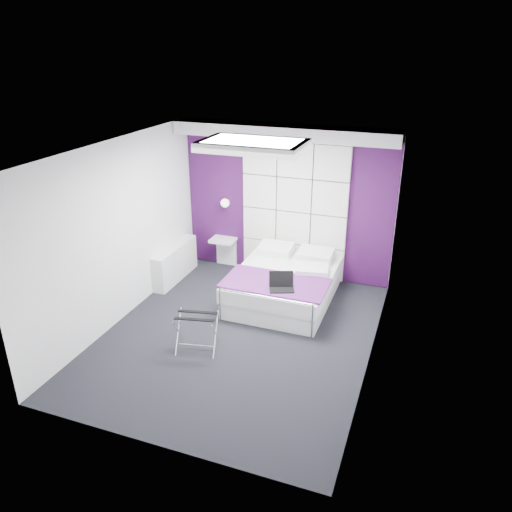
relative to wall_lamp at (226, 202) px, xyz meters
The scene contains 15 objects.
floor 2.61m from the wall_lamp, 62.99° to the right, with size 4.40×4.40×0.00m, color black.
ceiling 2.69m from the wall_lamp, 62.99° to the right, with size 4.40×4.40×0.00m, color white.
wall_back 1.06m from the wall_lamp, ahead, with size 3.60×3.60×0.00m, color white.
wall_left 2.19m from the wall_lamp, 110.01° to the right, with size 4.40×4.40×0.00m, color white.
wall_right 3.52m from the wall_lamp, 35.86° to the right, with size 4.40×4.40×0.00m, color white.
accent_wall 1.06m from the wall_lamp, ahead, with size 3.58×0.02×2.58m, color #380E3E.
soffit 1.66m from the wall_lamp, ahead, with size 3.58×0.50×0.20m, color white.
headboard 1.20m from the wall_lamp, ahead, with size 1.80×0.08×2.30m, color silver, non-canonical shape.
skylight 2.24m from the wall_lamp, 54.28° to the right, with size 1.36×0.86×0.12m, color white, non-canonical shape.
wall_lamp is the anchor object (origin of this frame).
radiator 1.35m from the wall_lamp, 130.10° to the right, with size 0.22×1.20×0.60m, color white.
bed 1.84m from the wall_lamp, 32.37° to the right, with size 1.54×1.85×0.66m.
nightstand 0.70m from the wall_lamp, 143.65° to the right, with size 0.43×0.34×0.05m, color white.
luggage_rack 2.81m from the wall_lamp, 75.47° to the right, with size 0.53×0.39×0.52m.
laptop 2.18m from the wall_lamp, 44.10° to the right, with size 0.35×0.25×0.25m.
Camera 1 is at (2.29, -5.50, 3.81)m, focal length 35.00 mm.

